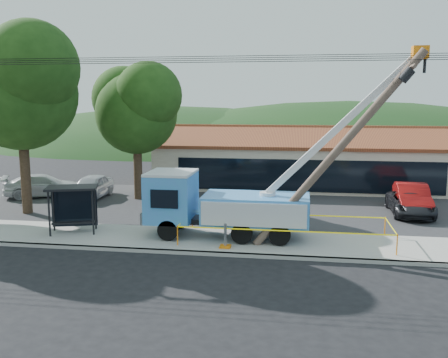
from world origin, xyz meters
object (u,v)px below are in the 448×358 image
at_px(utility_truck, 223,202).
at_px(bus_shelter, 73,198).
at_px(car_silver, 92,200).
at_px(leaning_pole, 345,143).
at_px(car_white, 44,198).
at_px(car_red, 411,214).
at_px(car_dark, 410,216).

bearing_deg(utility_truck, bus_shelter, -177.59).
bearing_deg(utility_truck, car_silver, 141.75).
relative_size(utility_truck, leaning_pole, 1.44).
xyz_separation_m(utility_truck, car_white, (-13.55, 8.11, -1.79)).
relative_size(utility_truck, bus_shelter, 4.59).
height_order(leaning_pole, car_silver, leaning_pole).
xyz_separation_m(bus_shelter, car_red, (17.35, 7.30, -1.82)).
bearing_deg(car_white, car_red, -118.70).
distance_m(utility_truck, car_red, 12.30).
relative_size(leaning_pole, car_dark, 1.82).
relative_size(car_silver, car_white, 0.89).
xyz_separation_m(utility_truck, car_dark, (9.75, 6.25, -1.79)).
relative_size(bus_shelter, car_dark, 0.57).
bearing_deg(car_white, utility_truck, -146.87).
relative_size(car_silver, car_dark, 0.97).
height_order(utility_truck, car_red, utility_truck).
distance_m(utility_truck, car_white, 15.89).
bearing_deg(utility_truck, leaning_pole, -11.43).
bearing_deg(car_white, car_dark, -120.53).
relative_size(bus_shelter, car_silver, 0.59).
bearing_deg(leaning_pole, car_red, 60.37).
bearing_deg(car_silver, utility_truck, -39.16).
bearing_deg(car_white, car_silver, -118.44).
bearing_deg(utility_truck, car_red, 35.03).
bearing_deg(utility_truck, car_white, 149.10).
distance_m(leaning_pole, car_red, 10.44).
bearing_deg(car_red, bus_shelter, -153.78).
xyz_separation_m(car_silver, car_dark, (19.85, -1.71, 0.00)).
height_order(car_silver, car_red, car_red).
distance_m(leaning_pole, bus_shelter, 13.12).
relative_size(bus_shelter, car_white, 0.53).
height_order(car_white, car_dark, car_white).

